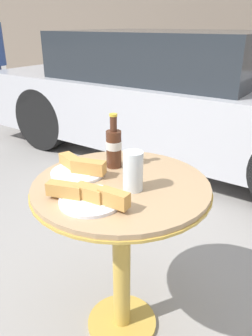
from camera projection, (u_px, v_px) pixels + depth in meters
ground_plane at (122, 323)px, 1.60m from camera, size 30.00×30.00×0.00m
bistro_table at (121, 219)px, 1.35m from camera, size 0.71×0.71×0.77m
cola_bottle_left at (114, 147)px, 1.39m from camera, size 0.07×0.07×0.23m
drinking_glass at (133, 173)px, 1.20m from camera, size 0.08×0.08×0.15m
lunch_plate_near at (90, 197)px, 1.13m from camera, size 0.31×0.22×0.07m
lunch_plate_far at (79, 168)px, 1.35m from camera, size 0.25×0.22×0.07m
parked_car at (178, 96)px, 3.54m from camera, size 4.25×1.81×1.27m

